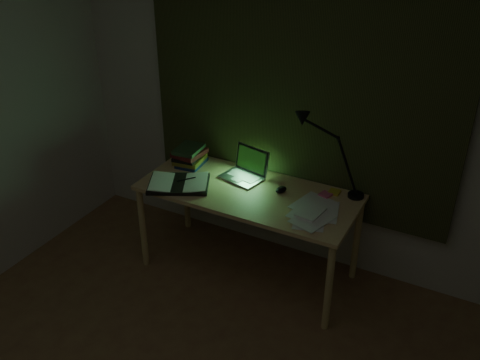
% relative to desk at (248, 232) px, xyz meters
% --- Properties ---
extents(wall_back, '(3.50, 0.00, 2.50)m').
position_rel_desk_xyz_m(wall_back, '(0.18, 0.41, 0.91)').
color(wall_back, beige).
rests_on(wall_back, ground).
extents(curtain, '(2.20, 0.06, 2.00)m').
position_rel_desk_xyz_m(curtain, '(0.18, 0.37, 1.11)').
color(curtain, '#2B2F17').
rests_on(curtain, wall_back).
extents(desk, '(1.49, 0.65, 0.68)m').
position_rel_desk_xyz_m(desk, '(0.00, 0.00, 0.00)').
color(desk, '#DDAA77').
rests_on(desk, floor).
extents(laptop, '(0.35, 0.37, 0.20)m').
position_rel_desk_xyz_m(laptop, '(-0.12, 0.13, 0.44)').
color(laptop, '#ABABAF').
rests_on(laptop, desk).
extents(open_textbook, '(0.50, 0.44, 0.04)m').
position_rel_desk_xyz_m(open_textbook, '(-0.46, -0.16, 0.36)').
color(open_textbook, white).
rests_on(open_textbook, desk).
extents(book_stack, '(0.19, 0.23, 0.15)m').
position_rel_desk_xyz_m(book_stack, '(-0.56, 0.15, 0.41)').
color(book_stack, white).
rests_on(book_stack, desk).
extents(loose_papers, '(0.33, 0.34, 0.02)m').
position_rel_desk_xyz_m(loose_papers, '(0.43, -0.06, 0.35)').
color(loose_papers, white).
rests_on(loose_papers, desk).
extents(mouse, '(0.08, 0.10, 0.04)m').
position_rel_desk_xyz_m(mouse, '(0.20, 0.09, 0.36)').
color(mouse, black).
rests_on(mouse, desk).
extents(sticky_yellow, '(0.07, 0.07, 0.02)m').
position_rel_desk_xyz_m(sticky_yellow, '(0.53, 0.24, 0.35)').
color(sticky_yellow, gold).
rests_on(sticky_yellow, desk).
extents(sticky_pink, '(0.09, 0.09, 0.02)m').
position_rel_desk_xyz_m(sticky_pink, '(0.49, 0.18, 0.35)').
color(sticky_pink, '#F05D89').
rests_on(sticky_pink, desk).
extents(desk_lamp, '(0.42, 0.35, 0.58)m').
position_rel_desk_xyz_m(desk_lamp, '(0.67, 0.26, 0.63)').
color(desk_lamp, black).
rests_on(desk_lamp, desk).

